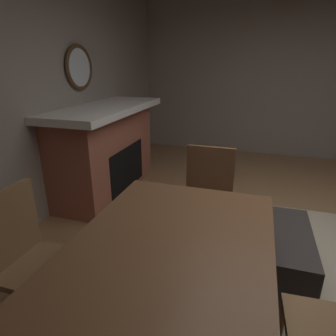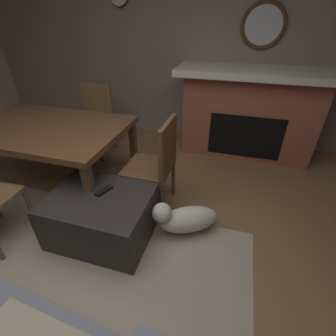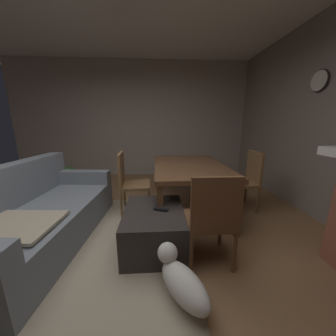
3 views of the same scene
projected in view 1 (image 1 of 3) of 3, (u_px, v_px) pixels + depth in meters
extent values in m
plane|color=olive|center=(317.00, 268.00, 2.44)|extent=(8.03, 8.03, 0.00)
cube|color=gray|center=(18.00, 87.00, 2.74)|extent=(7.09, 0.12, 2.83)
cube|color=gray|center=(300.00, 76.00, 4.94)|extent=(0.12, 6.04, 2.83)
cube|color=#9E5642|center=(106.00, 153.00, 3.75)|extent=(1.68, 0.60, 1.06)
cube|color=black|center=(125.00, 168.00, 3.74)|extent=(0.92, 0.10, 0.56)
cube|color=white|center=(106.00, 109.00, 3.54)|extent=(1.92, 0.76, 0.08)
torus|color=#4C331E|center=(79.00, 68.00, 3.46)|extent=(0.54, 0.05, 0.54)
cylinder|color=silver|center=(79.00, 68.00, 3.46)|extent=(0.45, 0.01, 0.45)
cube|color=#2D2826|center=(265.00, 254.00, 2.28)|extent=(0.84, 0.65, 0.43)
cube|color=black|center=(258.00, 226.00, 2.23)|extent=(0.11, 0.17, 0.02)
cube|color=brown|center=(167.00, 256.00, 1.47)|extent=(1.63, 1.06, 0.06)
cube|color=brown|center=(257.00, 248.00, 2.15)|extent=(0.07, 0.07, 0.68)
cube|color=brown|center=(141.00, 227.00, 2.41)|extent=(0.07, 0.07, 0.68)
cube|color=brown|center=(205.00, 206.00, 2.57)|extent=(0.44, 0.44, 0.04)
cube|color=brown|center=(210.00, 172.00, 2.66)|extent=(0.04, 0.44, 0.48)
cylinder|color=brown|center=(222.00, 244.00, 2.41)|extent=(0.04, 0.04, 0.41)
cylinder|color=brown|center=(177.00, 236.00, 2.53)|extent=(0.04, 0.04, 0.41)
cylinder|color=brown|center=(228.00, 221.00, 2.77)|extent=(0.04, 0.04, 0.41)
cylinder|color=brown|center=(188.00, 215.00, 2.88)|extent=(0.04, 0.04, 0.41)
cube|color=brown|center=(41.00, 268.00, 1.80)|extent=(0.44, 0.44, 0.04)
cube|color=brown|center=(8.00, 227.00, 1.77)|extent=(0.44, 0.04, 0.48)
cylinder|color=brown|center=(90.00, 282.00, 2.00)|extent=(0.04, 0.04, 0.41)
cylinder|color=brown|center=(52.00, 329.00, 1.65)|extent=(0.04, 0.04, 0.41)
cylinder|color=brown|center=(43.00, 270.00, 2.12)|extent=(0.04, 0.04, 0.41)
cylinder|color=brown|center=(279.00, 329.00, 1.64)|extent=(0.04, 0.04, 0.41)
ellipsoid|color=silver|center=(241.00, 213.00, 3.00)|extent=(0.57, 0.45, 0.23)
sphere|color=silver|center=(253.00, 213.00, 2.74)|extent=(0.17, 0.17, 0.17)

